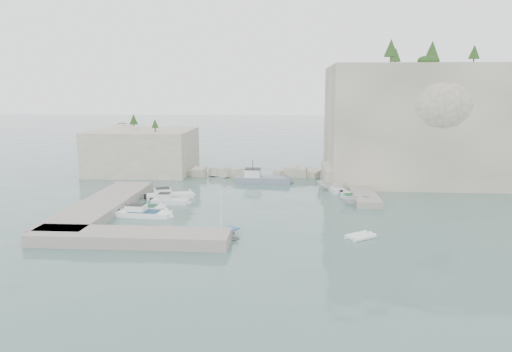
# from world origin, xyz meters

# --- Properties ---
(ground) EXTENTS (400.00, 400.00, 0.00)m
(ground) POSITION_xyz_m (0.00, 0.00, 0.00)
(ground) COLOR #476A63
(ground) RESTS_ON ground
(cliff_east) EXTENTS (26.00, 22.00, 17.00)m
(cliff_east) POSITION_xyz_m (23.00, 23.00, 8.50)
(cliff_east) COLOR beige
(cliff_east) RESTS_ON ground
(cliff_terrace) EXTENTS (8.00, 10.00, 2.50)m
(cliff_terrace) POSITION_xyz_m (13.00, 18.00, 1.25)
(cliff_terrace) COLOR beige
(cliff_terrace) RESTS_ON ground
(outcrop_west) EXTENTS (16.00, 14.00, 7.00)m
(outcrop_west) POSITION_xyz_m (-20.00, 25.00, 3.50)
(outcrop_west) COLOR beige
(outcrop_west) RESTS_ON ground
(quay_west) EXTENTS (5.00, 24.00, 1.10)m
(quay_west) POSITION_xyz_m (-17.00, -1.00, 0.55)
(quay_west) COLOR #9E9689
(quay_west) RESTS_ON ground
(quay_south) EXTENTS (18.00, 4.00, 1.10)m
(quay_south) POSITION_xyz_m (-10.00, -12.50, 0.55)
(quay_south) COLOR #9E9689
(quay_south) RESTS_ON ground
(ledge_east) EXTENTS (3.00, 16.00, 0.80)m
(ledge_east) POSITION_xyz_m (13.50, 10.00, 0.40)
(ledge_east) COLOR #9E9689
(ledge_east) RESTS_ON ground
(breakwater) EXTENTS (28.00, 3.00, 1.40)m
(breakwater) POSITION_xyz_m (-1.00, 22.00, 0.70)
(breakwater) COLOR beige
(breakwater) RESTS_ON ground
(motorboat_d) EXTENTS (6.60, 2.50, 1.40)m
(motorboat_d) POSITION_xyz_m (-11.50, -3.14, 0.00)
(motorboat_d) COLOR white
(motorboat_d) RESTS_ON ground
(motorboat_a) EXTENTS (6.75, 4.01, 1.40)m
(motorboat_a) POSITION_xyz_m (-11.01, 6.33, 0.00)
(motorboat_a) COLOR silver
(motorboat_a) RESTS_ON ground
(motorboat_c) EXTENTS (5.01, 2.07, 0.70)m
(motorboat_c) POSITION_xyz_m (-12.12, -0.51, 0.00)
(motorboat_c) COLOR silver
(motorboat_c) RESTS_ON ground
(motorboat_b) EXTENTS (4.85, 1.67, 1.40)m
(motorboat_b) POSITION_xyz_m (-10.19, 3.02, 0.00)
(motorboat_b) COLOR silver
(motorboat_b) RESTS_ON ground
(rowboat) EXTENTS (5.23, 4.89, 0.88)m
(rowboat) POSITION_xyz_m (-2.07, -9.96, 0.00)
(rowboat) COLOR white
(rowboat) RESTS_ON ground
(inflatable_dinghy) EXTENTS (3.15, 2.88, 0.44)m
(inflatable_dinghy) POSITION_xyz_m (10.86, -9.43, 0.00)
(inflatable_dinghy) COLOR white
(inflatable_dinghy) RESTS_ON ground
(tender_east_a) EXTENTS (4.47, 4.11, 1.97)m
(tender_east_a) POSITION_xyz_m (11.96, 4.37, 0.00)
(tender_east_a) COLOR white
(tender_east_a) RESTS_ON ground
(tender_east_b) EXTENTS (2.35, 4.67, 0.70)m
(tender_east_b) POSITION_xyz_m (11.78, 6.75, 0.00)
(tender_east_b) COLOR silver
(tender_east_b) RESTS_ON ground
(tender_east_c) EXTENTS (2.81, 5.32, 0.70)m
(tender_east_c) POSITION_xyz_m (10.31, 12.03, 0.00)
(tender_east_c) COLOR silver
(tender_east_c) RESTS_ON ground
(tender_east_d) EXTENTS (4.33, 2.87, 1.56)m
(tender_east_d) POSITION_xyz_m (9.80, 12.55, 0.00)
(tender_east_d) COLOR silver
(tender_east_d) RESTS_ON ground
(work_boat) EXTENTS (8.73, 2.87, 2.20)m
(work_boat) POSITION_xyz_m (0.24, 17.40, 0.00)
(work_boat) COLOR slate
(work_boat) RESTS_ON ground
(rowboat_mast) EXTENTS (0.10, 0.10, 4.20)m
(rowboat_mast) POSITION_xyz_m (-2.07, -9.96, 2.54)
(rowboat_mast) COLOR white
(rowboat_mast) RESTS_ON rowboat
(vegetation) EXTENTS (53.48, 13.88, 13.40)m
(vegetation) POSITION_xyz_m (17.83, 24.40, 17.93)
(vegetation) COLOR #1E4219
(vegetation) RESTS_ON ground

